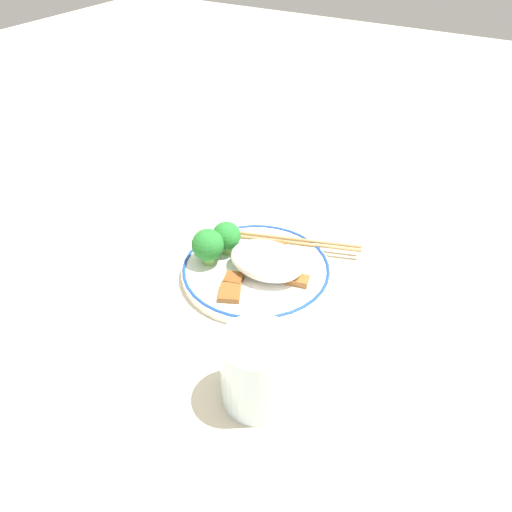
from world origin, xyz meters
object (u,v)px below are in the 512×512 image
(plate, at_px, (256,270))
(drinking_glass, at_px, (257,370))
(broccoli_back_center, at_px, (208,245))
(broccoli_back_left, at_px, (226,236))
(chopsticks, at_px, (286,240))

(plate, bearing_deg, drinking_glass, 120.96)
(broccoli_back_center, bearing_deg, broccoli_back_left, -104.86)
(plate, relative_size, drinking_glass, 2.35)
(plate, height_order, chopsticks, chopsticks)
(drinking_glass, bearing_deg, chopsticks, -68.70)
(broccoli_back_left, distance_m, chopsticks, 0.10)
(plate, distance_m, broccoli_back_center, 0.08)
(plate, distance_m, chopsticks, 0.08)
(broccoli_back_center, distance_m, drinking_glass, 0.23)
(plate, distance_m, broccoli_back_left, 0.06)
(chopsticks, bearing_deg, plate, 84.15)
(chopsticks, xyz_separation_m, drinking_glass, (-0.10, 0.26, 0.03))
(broccoli_back_left, bearing_deg, plate, 170.14)
(broccoli_back_center, height_order, drinking_glass, drinking_glass)
(broccoli_back_left, bearing_deg, drinking_glass, 130.75)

